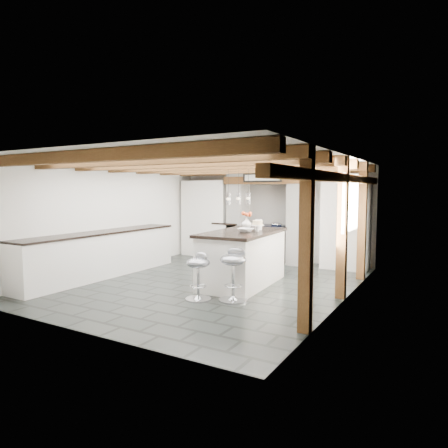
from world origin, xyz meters
The scene contains 6 objects.
ground centered at (0.00, 0.00, 0.00)m, with size 6.00×6.00×0.00m, color black.
room_shell centered at (-0.61, 1.42, 1.07)m, with size 6.00×6.03×6.00m.
range_cooker centered at (0.00, 2.68, 0.47)m, with size 1.00×0.63×0.99m.
kitchen_island centered at (0.60, 0.23, 0.51)m, with size 1.17×2.08×1.34m.
bar_stool_near centered at (0.98, -0.83, 0.53)m, with size 0.52×0.52×0.85m.
bar_stool_far centered at (0.47, -1.05, 0.48)m, with size 0.45×0.45×0.77m.
Camera 1 is at (3.97, -6.29, 1.78)m, focal length 32.00 mm.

